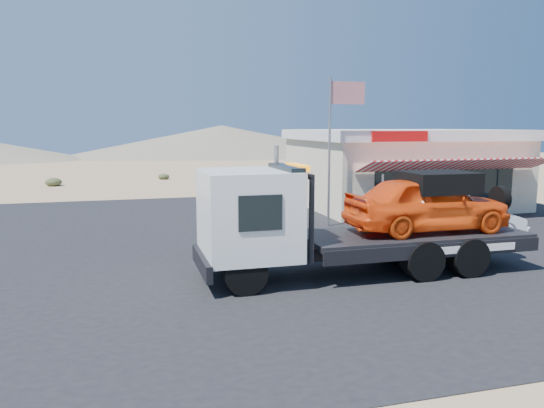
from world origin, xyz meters
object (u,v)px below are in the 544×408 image
(tow_truck, at_px, (358,215))
(jerky_store, at_px, (401,167))
(flagpole, at_px, (335,134))
(white_sedan, at_px, (468,220))

(tow_truck, relative_size, jerky_store, 0.89)
(flagpole, bearing_deg, white_sedan, -42.23)
(tow_truck, height_order, flagpole, flagpole)
(white_sedan, xyz_separation_m, flagpole, (-3.87, 3.51, 3.08))
(tow_truck, height_order, white_sedan, tow_truck)
(flagpole, bearing_deg, tow_truck, -106.96)
(white_sedan, relative_size, jerky_store, 0.39)
(flagpole, bearing_deg, jerky_store, 38.79)
(tow_truck, bearing_deg, jerky_store, 55.88)
(tow_truck, relative_size, white_sedan, 2.27)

